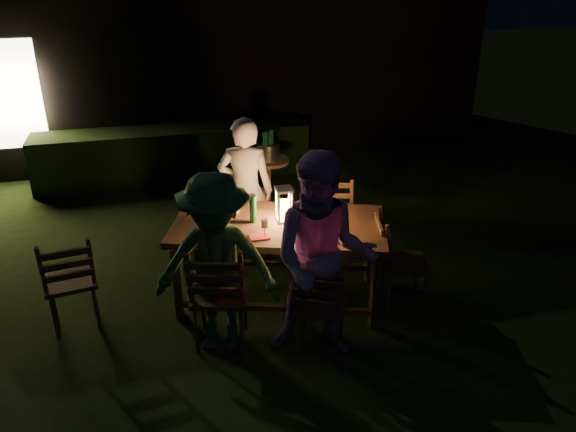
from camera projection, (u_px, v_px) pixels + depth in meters
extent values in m
plane|color=black|center=(253.00, 298.00, 5.81)|extent=(40.00, 40.00, 0.00)
cube|color=black|center=(186.00, 51.00, 10.58)|extent=(10.00, 4.00, 3.20)
cube|color=#FFE5B2|center=(9.00, 95.00, 8.30)|extent=(0.90, 0.06, 1.60)
cube|color=black|center=(174.00, 153.00, 8.82)|extent=(4.20, 0.70, 0.80)
cube|color=#452717|center=(279.00, 226.00, 5.48)|extent=(2.28, 1.65, 0.07)
cube|color=#452717|center=(177.00, 284.00, 5.35)|extent=(0.08, 0.08, 0.76)
cube|color=#452717|center=(197.00, 243.00, 6.12)|extent=(0.08, 0.08, 0.76)
cube|color=#452717|center=(375.00, 292.00, 5.21)|extent=(0.08, 0.08, 0.76)
cube|color=#452717|center=(371.00, 249.00, 5.98)|extent=(0.08, 0.08, 0.76)
cube|color=#452717|center=(220.00, 294.00, 4.97)|extent=(0.59, 0.57, 0.04)
cube|color=#452717|center=(215.00, 277.00, 4.65)|extent=(0.51, 0.28, 0.57)
cube|color=#452717|center=(322.00, 306.00, 4.94)|extent=(0.54, 0.53, 0.04)
cube|color=#452717|center=(319.00, 292.00, 4.67)|extent=(0.43, 0.31, 0.48)
cube|color=#452717|center=(246.00, 229.00, 6.36)|extent=(0.52, 0.52, 0.04)
cube|color=#452717|center=(249.00, 202.00, 6.41)|extent=(0.42, 0.29, 0.47)
cube|color=#452717|center=(334.00, 229.00, 6.27)|extent=(0.52, 0.51, 0.04)
cube|color=#452717|center=(334.00, 200.00, 6.33)|extent=(0.46, 0.25, 0.51)
cube|color=#452717|center=(405.00, 263.00, 5.54)|extent=(0.53, 0.54, 0.04)
cube|color=#452717|center=(387.00, 237.00, 5.41)|extent=(0.26, 0.48, 0.53)
cube|color=#452717|center=(70.00, 281.00, 5.23)|extent=(0.51, 0.50, 0.04)
cube|color=#452717|center=(66.00, 264.00, 4.94)|extent=(0.47, 0.22, 0.53)
imported|color=silver|center=(246.00, 191.00, 6.25)|extent=(0.71, 0.58, 1.69)
imported|color=#B67DB4|center=(323.00, 260.00, 4.66)|extent=(1.08, 0.96, 1.86)
imported|color=#326030|center=(217.00, 265.00, 4.77)|extent=(1.22, 0.94, 1.66)
cube|color=white|center=(284.00, 220.00, 5.50)|extent=(0.15, 0.15, 0.03)
cube|color=white|center=(284.00, 189.00, 5.37)|extent=(0.16, 0.16, 0.03)
cylinder|color=#FF9E3F|center=(284.00, 209.00, 5.45)|extent=(0.09, 0.09, 0.18)
cylinder|color=white|center=(227.00, 211.00, 5.70)|extent=(0.25, 0.25, 0.01)
cylinder|color=white|center=(219.00, 230.00, 5.30)|extent=(0.25, 0.25, 0.01)
cylinder|color=white|center=(325.00, 214.00, 5.63)|extent=(0.25, 0.25, 0.01)
cylinder|color=white|center=(324.00, 234.00, 5.23)|extent=(0.25, 0.25, 0.01)
cylinder|color=#0F471E|center=(253.00, 209.00, 5.42)|extent=(0.07, 0.07, 0.28)
cube|color=red|center=(259.00, 237.00, 5.18)|extent=(0.18, 0.14, 0.01)
cube|color=red|center=(335.00, 239.00, 5.15)|extent=(0.18, 0.14, 0.01)
cube|color=black|center=(210.00, 234.00, 5.24)|extent=(0.14, 0.07, 0.01)
cylinder|color=olive|center=(269.00, 161.00, 7.51)|extent=(0.56, 0.56, 0.04)
cylinder|color=olive|center=(269.00, 186.00, 7.66)|extent=(0.06, 0.06, 0.73)
cylinder|color=#A5A8AD|center=(268.00, 151.00, 7.46)|extent=(0.30, 0.30, 0.22)
cylinder|color=#0F471E|center=(265.00, 149.00, 7.39)|extent=(0.07, 0.07, 0.32)
cylinder|color=#0F471E|center=(271.00, 147.00, 7.48)|extent=(0.07, 0.07, 0.32)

